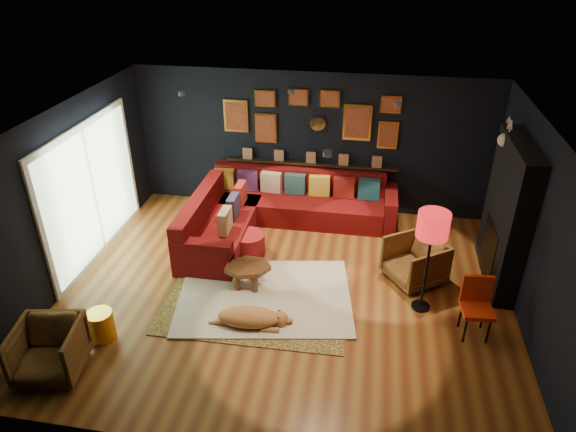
% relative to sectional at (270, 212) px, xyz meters
% --- Properties ---
extents(floor, '(6.50, 6.50, 0.00)m').
position_rel_sectional_xyz_m(floor, '(0.61, -1.81, -0.32)').
color(floor, '#8F5C25').
rests_on(floor, ground).
extents(room_walls, '(6.50, 6.50, 6.50)m').
position_rel_sectional_xyz_m(room_walls, '(0.61, -1.81, 1.27)').
color(room_walls, black).
rests_on(room_walls, ground).
extents(sectional, '(3.41, 2.69, 0.86)m').
position_rel_sectional_xyz_m(sectional, '(0.00, 0.00, 0.00)').
color(sectional, '#660A0E').
rests_on(sectional, ground).
extents(ledge, '(3.20, 0.12, 0.04)m').
position_rel_sectional_xyz_m(ledge, '(0.61, 0.87, 0.60)').
color(ledge, black).
rests_on(ledge, room_walls).
extents(gallery_wall, '(3.15, 0.04, 1.02)m').
position_rel_sectional_xyz_m(gallery_wall, '(0.60, 0.91, 1.48)').
color(gallery_wall, gold).
rests_on(gallery_wall, room_walls).
extents(sunburst_mirror, '(0.47, 0.16, 0.47)m').
position_rel_sectional_xyz_m(sunburst_mirror, '(0.71, 0.91, 1.38)').
color(sunburst_mirror, silver).
rests_on(sunburst_mirror, room_walls).
extents(fireplace, '(0.31, 1.60, 2.20)m').
position_rel_sectional_xyz_m(fireplace, '(3.71, -0.91, 0.70)').
color(fireplace, black).
rests_on(fireplace, ground).
extents(deer_head, '(0.50, 0.28, 0.45)m').
position_rel_sectional_xyz_m(deer_head, '(3.75, -0.41, 1.73)').
color(deer_head, white).
rests_on(deer_head, fireplace).
extents(sliding_door, '(0.06, 2.80, 2.20)m').
position_rel_sectional_xyz_m(sliding_door, '(-2.60, -1.21, 0.78)').
color(sliding_door, white).
rests_on(sliding_door, ground).
extents(ceiling_spots, '(3.30, 2.50, 0.06)m').
position_rel_sectional_xyz_m(ceiling_spots, '(0.61, -1.01, 2.24)').
color(ceiling_spots, black).
rests_on(ceiling_spots, room_walls).
extents(shag_rug, '(2.75, 2.20, 0.03)m').
position_rel_sectional_xyz_m(shag_rug, '(0.33, -2.01, -0.31)').
color(shag_rug, silver).
rests_on(shag_rug, ground).
extents(leopard_rug, '(2.65, 1.92, 0.01)m').
position_rel_sectional_xyz_m(leopard_rug, '(0.24, -2.11, -0.32)').
color(leopard_rug, tan).
rests_on(leopard_rug, ground).
extents(coffee_table, '(0.83, 0.71, 0.35)m').
position_rel_sectional_xyz_m(coffee_table, '(0.03, -1.80, -0.01)').
color(coffee_table, brown).
rests_on(coffee_table, shag_rug).
extents(pouf, '(0.53, 0.53, 0.35)m').
position_rel_sectional_xyz_m(pouf, '(-0.16, -0.92, -0.12)').
color(pouf, maroon).
rests_on(pouf, shag_rug).
extents(armchair_left, '(0.85, 0.81, 0.76)m').
position_rel_sectional_xyz_m(armchair_left, '(-1.89, -3.86, 0.06)').
color(armchair_left, '#B37836').
rests_on(armchair_left, ground).
extents(armchair_right, '(1.00, 1.01, 0.77)m').
position_rel_sectional_xyz_m(armchair_right, '(2.48, -1.21, 0.06)').
color(armchair_right, '#B37836').
rests_on(armchair_right, ground).
extents(gold_stool, '(0.33, 0.33, 0.42)m').
position_rel_sectional_xyz_m(gold_stool, '(-1.59, -3.20, -0.11)').
color(gold_stool, gold).
rests_on(gold_stool, ground).
extents(orange_chair, '(0.42, 0.42, 0.83)m').
position_rel_sectional_xyz_m(orange_chair, '(3.20, -2.25, 0.17)').
color(orange_chair, black).
rests_on(orange_chair, ground).
extents(floor_lamp, '(0.42, 0.42, 1.54)m').
position_rel_sectional_xyz_m(floor_lamp, '(2.56, -1.86, 0.96)').
color(floor_lamp, black).
rests_on(floor_lamp, ground).
extents(dog, '(1.19, 0.66, 0.36)m').
position_rel_sectional_xyz_m(dog, '(0.25, -2.65, -0.13)').
color(dog, '#B87643').
rests_on(dog, leopard_rug).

